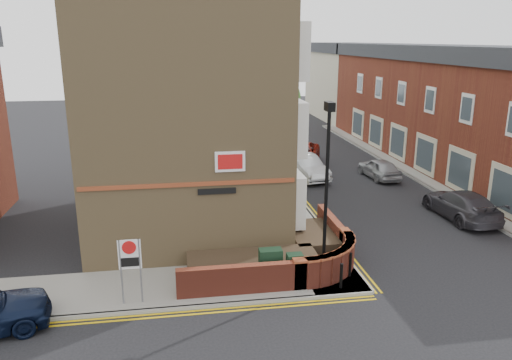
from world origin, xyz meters
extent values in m
plane|color=black|center=(0.00, 0.00, 0.00)|extent=(120.00, 120.00, 0.00)
cube|color=gray|center=(-3.50, 1.50, 0.06)|extent=(13.00, 3.00, 0.12)
cube|color=gray|center=(2.00, 16.00, 0.06)|extent=(2.00, 32.00, 0.12)
cube|color=gray|center=(13.00, 13.00, 0.06)|extent=(4.00, 40.00, 0.12)
cube|color=gray|center=(-3.50, 0.00, 0.06)|extent=(13.00, 0.15, 0.12)
cube|color=gray|center=(3.00, 16.00, 0.06)|extent=(0.15, 32.00, 0.12)
cube|color=gray|center=(11.00, 13.00, 0.06)|extent=(0.15, 40.00, 0.12)
cube|color=gold|center=(-3.50, -0.25, 0.01)|extent=(13.00, 0.28, 0.01)
cube|color=gold|center=(3.25, 16.00, 0.01)|extent=(0.28, 32.00, 0.01)
cube|color=olive|center=(-3.00, 8.00, 5.62)|extent=(8.00, 10.00, 11.00)
cube|color=brown|center=(-3.00, 2.97, 3.32)|extent=(7.80, 0.06, 0.15)
cube|color=white|center=(-1.50, 2.96, 4.12)|extent=(1.10, 0.05, 0.75)
cube|color=black|center=(-2.00, 2.96, 3.02)|extent=(1.40, 0.04, 0.22)
cylinder|color=black|center=(1.60, 1.20, 3.12)|extent=(0.12, 0.12, 6.00)
cylinder|color=black|center=(1.60, 1.20, 0.52)|extent=(0.20, 0.20, 0.80)
cube|color=black|center=(1.60, 1.20, 6.27)|extent=(0.25, 0.50, 0.30)
cube|color=black|center=(-0.30, 1.30, 0.72)|extent=(0.80, 0.45, 1.20)
cube|color=black|center=(0.50, 1.00, 0.67)|extent=(0.55, 0.40, 1.10)
cylinder|color=black|center=(2.00, 0.40, 0.57)|extent=(0.11, 0.11, 0.90)
cylinder|color=black|center=(2.60, 1.20, 0.57)|extent=(0.11, 0.11, 0.90)
cylinder|color=slate|center=(-5.30, 0.50, 1.22)|extent=(0.06, 0.06, 2.20)
cylinder|color=slate|center=(-4.70, 0.50, 1.22)|extent=(0.06, 0.06, 2.20)
cube|color=white|center=(-5.00, 0.50, 1.82)|extent=(0.72, 0.04, 1.00)
cylinder|color=red|center=(-5.00, 0.47, 2.07)|extent=(0.44, 0.02, 0.44)
cube|color=maroon|center=(14.50, 17.00, 3.50)|extent=(5.00, 30.00, 7.00)
cube|color=#292C31|center=(14.50, 17.00, 7.50)|extent=(5.40, 30.40, 1.00)
cube|color=#B4AE94|center=(14.50, 38.00, 3.50)|extent=(5.00, 12.00, 7.00)
cube|color=#292C31|center=(14.50, 38.00, 7.50)|extent=(5.40, 12.40, 1.00)
cylinder|color=#382B1E|center=(2.00, 14.00, 2.40)|extent=(0.24, 0.24, 4.55)
sphere|color=#25511B|center=(2.00, 14.00, 5.00)|extent=(3.64, 3.64, 3.64)
sphere|color=#25511B|center=(2.40, 13.70, 4.15)|extent=(2.60, 2.60, 2.60)
sphere|color=#25511B|center=(1.70, 14.40, 4.54)|extent=(2.86, 2.86, 2.86)
cylinder|color=#382B1E|center=(2.00, 22.00, 2.64)|extent=(0.24, 0.24, 5.04)
sphere|color=#25511B|center=(2.00, 22.00, 5.52)|extent=(4.03, 4.03, 4.03)
sphere|color=#25511B|center=(2.40, 21.70, 4.58)|extent=(2.88, 2.88, 2.88)
sphere|color=#25511B|center=(1.70, 22.40, 5.02)|extent=(3.17, 3.17, 3.17)
cylinder|color=#382B1E|center=(2.00, 30.00, 2.50)|extent=(0.24, 0.24, 4.76)
sphere|color=#25511B|center=(2.00, 30.00, 5.22)|extent=(3.81, 3.81, 3.81)
sphere|color=#25511B|center=(2.40, 29.70, 4.34)|extent=(2.72, 2.72, 2.72)
sphere|color=#25511B|center=(1.70, 30.40, 4.74)|extent=(2.99, 2.99, 2.99)
cylinder|color=black|center=(2.40, 25.00, 1.72)|extent=(0.10, 0.10, 3.20)
imported|color=black|center=(2.40, 25.00, 3.82)|extent=(0.20, 0.16, 1.00)
imported|color=#B0B4B8|center=(4.43, 14.70, 0.73)|extent=(2.36, 4.63, 1.46)
imported|color=maroon|center=(5.00, 18.29, 0.72)|extent=(4.06, 5.72, 1.45)
imported|color=#36343A|center=(10.05, 6.49, 0.69)|extent=(2.09, 4.83, 1.38)
imported|color=#9DA0A5|center=(9.00, 14.00, 0.63)|extent=(1.78, 3.80, 1.26)
camera|label=1|loc=(-3.34, -14.48, 8.39)|focal=35.00mm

